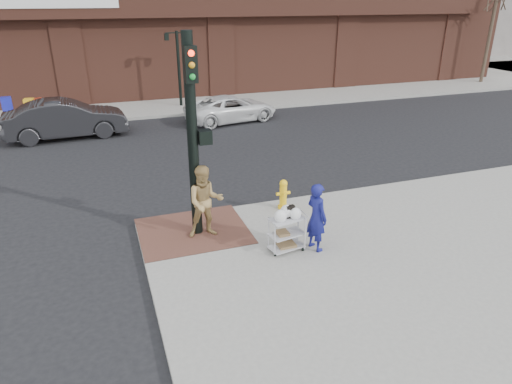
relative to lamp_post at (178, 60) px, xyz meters
name	(u,v)px	position (x,y,z in m)	size (l,w,h in m)	color
ground	(225,248)	(-2.00, -16.00, -2.62)	(220.00, 220.00, 0.00)	black
sidewalk_far	(259,63)	(10.50, 16.00, -2.54)	(65.00, 36.00, 0.15)	gray
brick_curb_ramp	(193,231)	(-2.60, -15.10, -2.46)	(2.80, 2.40, 0.01)	brown
lamp_post	(178,60)	(0.00, 0.00, 0.00)	(1.32, 0.22, 4.00)	black
traffic_signal_pole	(193,133)	(-2.48, -15.23, 0.21)	(0.61, 0.51, 5.00)	black
woman_blue	(317,217)	(0.02, -16.98, -1.62)	(0.62, 0.41, 1.70)	navy
pedestrian_tan	(205,202)	(-2.31, -15.44, -1.52)	(0.92, 0.72, 1.89)	#A3834D
sedan_dark	(66,119)	(-5.90, -4.20, -1.77)	(1.80, 5.15, 1.70)	black
minivan_white	(231,108)	(1.84, -3.81, -1.97)	(2.14, 4.64, 1.29)	white
utility_cart	(287,231)	(-0.68, -16.82, -1.94)	(0.90, 0.61, 1.16)	#AFAFB4
fire_hydrant	(283,194)	(0.17, -14.59, -2.02)	(0.42, 0.29, 0.89)	yellow
newsbox_red	(39,108)	(-7.29, -0.55, -1.97)	(0.42, 0.38, 1.00)	#9E2412
newsbox_yellow	(30,109)	(-7.67, -0.80, -1.94)	(0.44, 0.40, 1.06)	yellow
newsbox_blue	(8,108)	(-8.72, -0.40, -1.90)	(0.47, 0.43, 1.13)	#1A20AF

